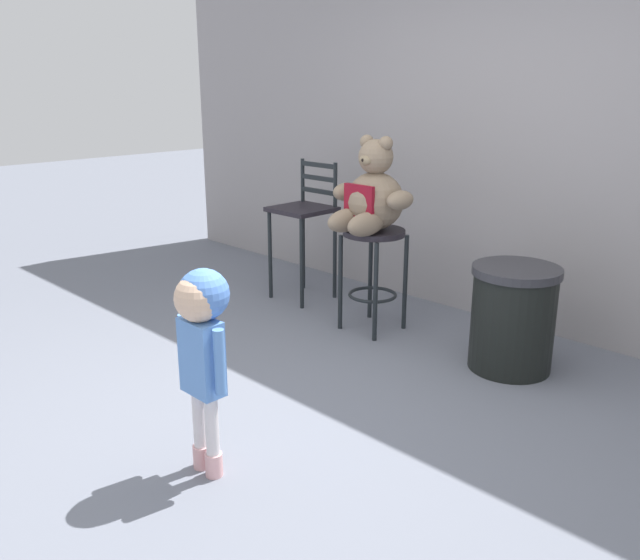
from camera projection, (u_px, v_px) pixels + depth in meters
The scene contains 7 objects.
ground_plane at pixel (287, 418), 3.52m from camera, with size 24.00×24.00×0.00m, color slate.
building_wall at pixel (525, 94), 4.59m from camera, with size 7.30×0.30×3.26m, color gray.
bar_stool_with_teddy at pixel (373, 257), 4.63m from camera, with size 0.43×0.43×0.73m.
teddy_bear at pixel (372, 197), 4.48m from camera, with size 0.62×0.56×0.64m.
child_walking at pixel (202, 329), 2.85m from camera, with size 0.31×0.24×0.97m.
trash_bin at pixel (513, 318), 4.04m from camera, with size 0.53×0.53×0.66m.
bar_chair_empty at pixel (305, 217), 5.28m from camera, with size 0.44×0.44×1.11m.
Camera 1 is at (2.35, -2.11, 1.74)m, focal length 37.03 mm.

